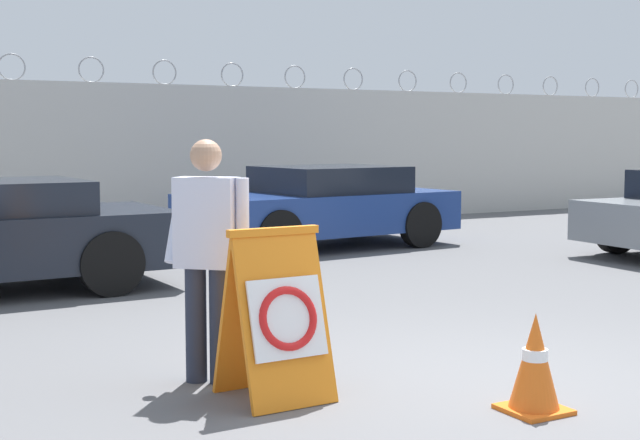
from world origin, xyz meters
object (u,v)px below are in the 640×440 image
Objects in this scene: security_guard at (207,249)px; traffic_cone_near at (535,363)px; barricade_sign at (277,314)px; parked_car_rear_sedan at (321,206)px.

security_guard is 2.71× the size of traffic_cone_near.
security_guard is at bearing 110.32° from barricade_sign.
security_guard is (-0.25, 0.60, 0.38)m from barricade_sign.
security_guard is 2.34m from traffic_cone_near.
traffic_cone_near is (1.30, -1.03, -0.26)m from barricade_sign.
parked_car_rear_sedan is (4.16, 6.94, 0.08)m from barricade_sign.
security_guard is at bearing 49.75° from parked_car_rear_sedan.
security_guard is 7.72m from parked_car_rear_sedan.
barricade_sign is 0.67× the size of security_guard.
security_guard is at bearing 133.38° from traffic_cone_near.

